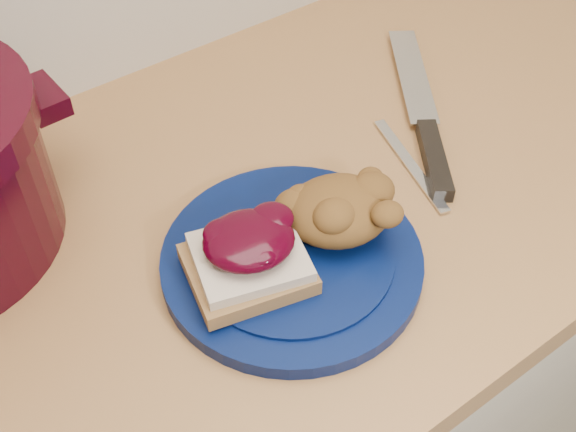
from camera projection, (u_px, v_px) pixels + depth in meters
base_cabinet at (271, 414)px, 1.12m from camera, size 4.00×0.60×0.86m
plate at (292, 261)px, 0.72m from camera, size 0.33×0.33×0.02m
sandwich at (249, 255)px, 0.67m from camera, size 0.13×0.12×0.05m
stuffing_mound at (338, 210)px, 0.71m from camera, size 0.13×0.12×0.05m
chef_knife at (428, 134)px, 0.85m from camera, size 0.21×0.28×0.02m
butter_knife at (410, 164)px, 0.82m from camera, size 0.06×0.16×0.00m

